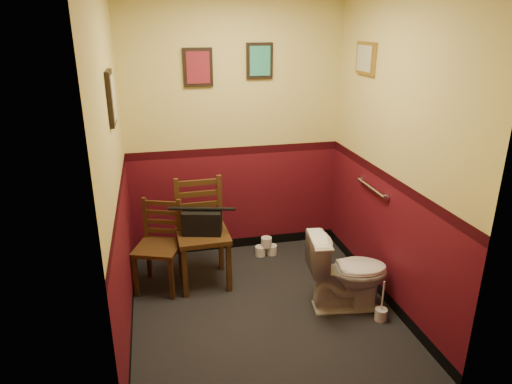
# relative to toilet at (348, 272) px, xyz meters

# --- Properties ---
(floor) EXTENTS (2.20, 2.40, 0.00)m
(floor) POSITION_rel_toilet_xyz_m (-0.72, 0.12, -0.34)
(floor) COLOR black
(floor) RESTS_ON ground
(wall_back) EXTENTS (2.20, 0.00, 2.70)m
(wall_back) POSITION_rel_toilet_xyz_m (-0.72, 1.32, 1.01)
(wall_back) COLOR #520D18
(wall_back) RESTS_ON ground
(wall_front) EXTENTS (2.20, 0.00, 2.70)m
(wall_front) POSITION_rel_toilet_xyz_m (-0.72, -1.08, 1.01)
(wall_front) COLOR #520D18
(wall_front) RESTS_ON ground
(wall_left) EXTENTS (0.00, 2.40, 2.70)m
(wall_left) POSITION_rel_toilet_xyz_m (-1.82, 0.12, 1.01)
(wall_left) COLOR #520D18
(wall_left) RESTS_ON ground
(wall_right) EXTENTS (0.00, 2.40, 2.70)m
(wall_right) POSITION_rel_toilet_xyz_m (0.38, 0.12, 1.01)
(wall_right) COLOR #520D18
(wall_right) RESTS_ON ground
(grab_bar) EXTENTS (0.05, 0.56, 0.06)m
(grab_bar) POSITION_rel_toilet_xyz_m (0.35, 0.37, 0.61)
(grab_bar) COLOR silver
(grab_bar) RESTS_ON wall_right
(framed_print_back_a) EXTENTS (0.28, 0.04, 0.36)m
(framed_print_back_a) POSITION_rel_toilet_xyz_m (-1.07, 1.30, 1.61)
(framed_print_back_a) COLOR black
(framed_print_back_a) RESTS_ON wall_back
(framed_print_back_b) EXTENTS (0.26, 0.04, 0.34)m
(framed_print_back_b) POSITION_rel_toilet_xyz_m (-0.47, 1.30, 1.66)
(framed_print_back_b) COLOR black
(framed_print_back_b) RESTS_ON wall_back
(framed_print_left) EXTENTS (0.04, 0.30, 0.38)m
(framed_print_left) POSITION_rel_toilet_xyz_m (-1.80, 0.22, 1.51)
(framed_print_left) COLOR black
(framed_print_left) RESTS_ON wall_left
(framed_print_right) EXTENTS (0.04, 0.34, 0.28)m
(framed_print_right) POSITION_rel_toilet_xyz_m (0.36, 0.72, 1.71)
(framed_print_right) COLOR olive
(framed_print_right) RESTS_ON wall_right
(toilet) EXTENTS (0.74, 0.48, 0.68)m
(toilet) POSITION_rel_toilet_xyz_m (0.00, 0.00, 0.00)
(toilet) COLOR white
(toilet) RESTS_ON floor
(toilet_brush) EXTENTS (0.10, 0.10, 0.37)m
(toilet_brush) POSITION_rel_toilet_xyz_m (0.21, -0.25, -0.28)
(toilet_brush) COLOR silver
(toilet_brush) RESTS_ON floor
(chair_left) EXTENTS (0.50, 0.50, 0.83)m
(chair_left) POSITION_rel_toilet_xyz_m (-1.56, 0.71, 0.08)
(chair_left) COLOR #3D2612
(chair_left) RESTS_ON floor
(chair_right) EXTENTS (0.48, 0.48, 1.00)m
(chair_right) POSITION_rel_toilet_xyz_m (-1.16, 0.72, 0.16)
(chair_right) COLOR #3D2612
(chair_right) RESTS_ON floor
(handbag) EXTENTS (0.38, 0.26, 0.26)m
(handbag) POSITION_rel_toilet_xyz_m (-1.16, 0.67, 0.29)
(handbag) COLOR black
(handbag) RESTS_ON chair_right
(tp_stack) EXTENTS (0.24, 0.12, 0.21)m
(tp_stack) POSITION_rel_toilet_xyz_m (-0.45, 1.08, -0.26)
(tp_stack) COLOR silver
(tp_stack) RESTS_ON floor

